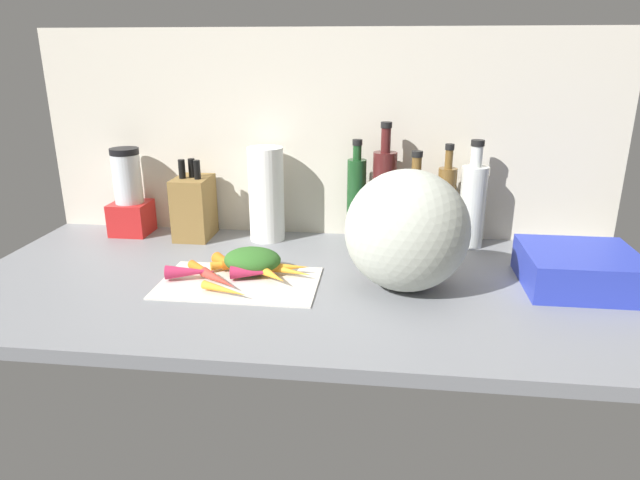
{
  "coord_description": "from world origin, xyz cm",
  "views": [
    {
      "loc": [
        18.2,
        -126.26,
        53.73
      ],
      "look_at": [
        3.7,
        -5.52,
        12.29
      ],
      "focal_mm": 31.29,
      "sensor_mm": 36.0,
      "label": 1
    }
  ],
  "objects_px": {
    "bottle_4": "(472,204)",
    "carrot_8": "(284,267)",
    "carrot_3": "(289,271)",
    "bottle_2": "(414,211)",
    "winter_squash": "(407,231)",
    "carrot_7": "(253,272)",
    "carrot_4": "(191,272)",
    "blender_appliance": "(129,198)",
    "cutting_board": "(239,282)",
    "bottle_0": "(356,199)",
    "bottle_1": "(384,195)",
    "carrot_6": "(225,290)",
    "bottle_3": "(445,205)",
    "knife_block": "(194,207)",
    "carrot_9": "(219,279)",
    "carrot_10": "(231,265)",
    "carrot_0": "(269,273)",
    "dish_rack": "(579,269)",
    "paper_towel_roll": "(266,194)",
    "carrot_2": "(233,264)",
    "carrot_1": "(246,264)"
  },
  "relations": [
    {
      "from": "carrot_6",
      "to": "knife_block",
      "type": "xyz_separation_m",
      "value": [
        -0.21,
        0.42,
        0.08
      ]
    },
    {
      "from": "dish_rack",
      "to": "carrot_10",
      "type": "bearing_deg",
      "value": -178.48
    },
    {
      "from": "paper_towel_roll",
      "to": "blender_appliance",
      "type": "bearing_deg",
      "value": 179.44
    },
    {
      "from": "blender_appliance",
      "to": "carrot_10",
      "type": "bearing_deg",
      "value": -36.3
    },
    {
      "from": "carrot_9",
      "to": "winter_squash",
      "type": "xyz_separation_m",
      "value": [
        0.44,
        0.05,
        0.12
      ]
    },
    {
      "from": "carrot_8",
      "to": "carrot_3",
      "type": "bearing_deg",
      "value": -43.61
    },
    {
      "from": "carrot_7",
      "to": "bottle_3",
      "type": "xyz_separation_m",
      "value": [
        0.48,
        0.33,
        0.1
      ]
    },
    {
      "from": "carrot_7",
      "to": "blender_appliance",
      "type": "xyz_separation_m",
      "value": [
        -0.46,
        0.33,
        0.09
      ]
    },
    {
      "from": "cutting_board",
      "to": "carrot_1",
      "type": "relative_size",
      "value": 3.15
    },
    {
      "from": "winter_squash",
      "to": "bottle_2",
      "type": "bearing_deg",
      "value": 84.28
    },
    {
      "from": "carrot_8",
      "to": "carrot_10",
      "type": "relative_size",
      "value": 0.89
    },
    {
      "from": "carrot_3",
      "to": "carrot_4",
      "type": "bearing_deg",
      "value": -167.97
    },
    {
      "from": "carrot_3",
      "to": "carrot_6",
      "type": "bearing_deg",
      "value": -133.99
    },
    {
      "from": "bottle_3",
      "to": "carrot_6",
      "type": "bearing_deg",
      "value": -140.9
    },
    {
      "from": "bottle_4",
      "to": "bottle_1",
      "type": "bearing_deg",
      "value": 179.17
    },
    {
      "from": "carrot_3",
      "to": "carrot_9",
      "type": "distance_m",
      "value": 0.17
    },
    {
      "from": "carrot_7",
      "to": "bottle_3",
      "type": "distance_m",
      "value": 0.6
    },
    {
      "from": "winter_squash",
      "to": "bottle_2",
      "type": "xyz_separation_m",
      "value": [
        0.03,
        0.3,
        -0.04
      ]
    },
    {
      "from": "carrot_4",
      "to": "bottle_2",
      "type": "bearing_deg",
      "value": 30.71
    },
    {
      "from": "carrot_6",
      "to": "paper_towel_roll",
      "type": "height_order",
      "value": "paper_towel_roll"
    },
    {
      "from": "carrot_7",
      "to": "carrot_6",
      "type": "bearing_deg",
      "value": -113.92
    },
    {
      "from": "bottle_1",
      "to": "bottle_2",
      "type": "height_order",
      "value": "bottle_1"
    },
    {
      "from": "carrot_6",
      "to": "bottle_1",
      "type": "bearing_deg",
      "value": 51.05
    },
    {
      "from": "knife_block",
      "to": "bottle_2",
      "type": "distance_m",
      "value": 0.65
    },
    {
      "from": "carrot_4",
      "to": "bottle_3",
      "type": "height_order",
      "value": "bottle_3"
    },
    {
      "from": "carrot_6",
      "to": "carrot_9",
      "type": "bearing_deg",
      "value": 119.63
    },
    {
      "from": "carrot_9",
      "to": "bottle_0",
      "type": "relative_size",
      "value": 0.43
    },
    {
      "from": "winter_squash",
      "to": "bottle_1",
      "type": "xyz_separation_m",
      "value": [
        -0.06,
        0.33,
        -0.0
      ]
    },
    {
      "from": "carrot_3",
      "to": "bottle_2",
      "type": "xyz_separation_m",
      "value": [
        0.31,
        0.28,
        0.09
      ]
    },
    {
      "from": "carrot_2",
      "to": "carrot_4",
      "type": "relative_size",
      "value": 0.95
    },
    {
      "from": "paper_towel_roll",
      "to": "dish_rack",
      "type": "bearing_deg",
      "value": -17.86
    },
    {
      "from": "carrot_4",
      "to": "carrot_7",
      "type": "height_order",
      "value": "carrot_4"
    },
    {
      "from": "carrot_0",
      "to": "bottle_0",
      "type": "xyz_separation_m",
      "value": [
        0.19,
        0.34,
        0.1
      ]
    },
    {
      "from": "paper_towel_roll",
      "to": "bottle_3",
      "type": "xyz_separation_m",
      "value": [
        0.52,
        0.01,
        -0.02
      ]
    },
    {
      "from": "carrot_4",
      "to": "carrot_8",
      "type": "relative_size",
      "value": 0.94
    },
    {
      "from": "carrot_7",
      "to": "carrot_10",
      "type": "height_order",
      "value": "carrot_7"
    },
    {
      "from": "blender_appliance",
      "to": "knife_block",
      "type": "bearing_deg",
      "value": -3.28
    },
    {
      "from": "carrot_6",
      "to": "blender_appliance",
      "type": "relative_size",
      "value": 0.47
    },
    {
      "from": "carrot_0",
      "to": "winter_squash",
      "type": "height_order",
      "value": "winter_squash"
    },
    {
      "from": "winter_squash",
      "to": "carrot_7",
      "type": "bearing_deg",
      "value": -178.8
    },
    {
      "from": "carrot_0",
      "to": "winter_squash",
      "type": "distance_m",
      "value": 0.35
    },
    {
      "from": "carrot_10",
      "to": "dish_rack",
      "type": "xyz_separation_m",
      "value": [
        0.85,
        0.02,
        0.02
      ]
    },
    {
      "from": "cutting_board",
      "to": "bottle_0",
      "type": "relative_size",
      "value": 1.27
    },
    {
      "from": "carrot_3",
      "to": "dish_rack",
      "type": "height_order",
      "value": "dish_rack"
    },
    {
      "from": "bottle_3",
      "to": "carrot_3",
      "type": "bearing_deg",
      "value": -143.38
    },
    {
      "from": "carrot_4",
      "to": "carrot_8",
      "type": "xyz_separation_m",
      "value": [
        0.22,
        0.06,
        -0.0
      ]
    },
    {
      "from": "bottle_3",
      "to": "knife_block",
      "type": "bearing_deg",
      "value": -179.0
    },
    {
      "from": "paper_towel_roll",
      "to": "bottle_1",
      "type": "height_order",
      "value": "bottle_1"
    },
    {
      "from": "bottle_4",
      "to": "carrot_8",
      "type": "bearing_deg",
      "value": -149.46
    },
    {
      "from": "winter_squash",
      "to": "blender_appliance",
      "type": "distance_m",
      "value": 0.89
    }
  ]
}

